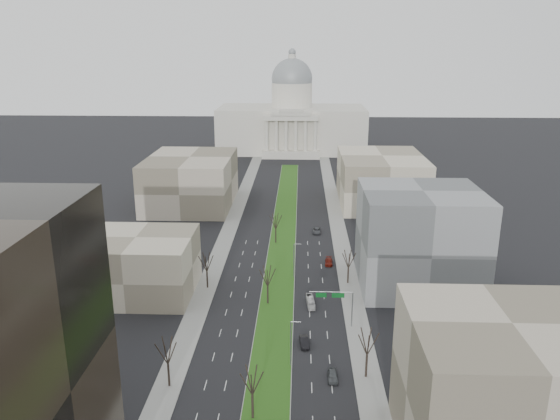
% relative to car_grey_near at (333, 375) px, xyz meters
% --- Properties ---
extents(ground, '(600.00, 600.00, 0.00)m').
position_rel_car_grey_near_xyz_m(ground, '(-11.24, 68.85, -0.76)').
color(ground, black).
rests_on(ground, ground).
extents(median, '(8.00, 222.03, 0.20)m').
position_rel_car_grey_near_xyz_m(median, '(-11.24, 67.83, -0.65)').
color(median, '#999993').
rests_on(median, ground).
extents(sidewalk_left, '(5.00, 330.00, 0.15)m').
position_rel_car_grey_near_xyz_m(sidewalk_left, '(-28.74, 43.85, -0.68)').
color(sidewalk_left, gray).
rests_on(sidewalk_left, ground).
extents(sidewalk_right, '(5.00, 330.00, 0.15)m').
position_rel_car_grey_near_xyz_m(sidewalk_right, '(6.26, 43.85, -0.68)').
color(sidewalk_right, gray).
rests_on(sidewalk_right, ground).
extents(capitol, '(80.00, 46.00, 55.00)m').
position_rel_car_grey_near_xyz_m(capitol, '(-11.24, 218.43, 15.55)').
color(capitol, beige).
rests_on(capitol, ground).
extents(building_beige_left, '(26.00, 22.00, 14.00)m').
position_rel_car_grey_near_xyz_m(building_beige_left, '(-44.24, 33.85, 6.24)').
color(building_beige_left, gray).
rests_on(building_beige_left, ground).
extents(building_tan_right, '(26.00, 24.00, 22.00)m').
position_rel_car_grey_near_xyz_m(building_tan_right, '(21.76, -19.15, 10.24)').
color(building_tan_right, gray).
rests_on(building_tan_right, ground).
extents(building_grey_right, '(28.00, 26.00, 24.00)m').
position_rel_car_grey_near_xyz_m(building_grey_right, '(22.76, 40.85, 11.24)').
color(building_grey_right, slate).
rests_on(building_grey_right, ground).
extents(building_far_left, '(30.00, 40.00, 18.00)m').
position_rel_car_grey_near_xyz_m(building_far_left, '(-46.24, 108.85, 8.24)').
color(building_far_left, gray).
rests_on(building_far_left, ground).
extents(building_far_right, '(30.00, 40.00, 18.00)m').
position_rel_car_grey_near_xyz_m(building_far_right, '(23.76, 113.85, 8.24)').
color(building_far_right, gray).
rests_on(building_far_right, ground).
extents(tree_left_mid, '(5.40, 5.40, 9.72)m').
position_rel_car_grey_near_xyz_m(tree_left_mid, '(-28.44, -3.15, 6.24)').
color(tree_left_mid, black).
rests_on(tree_left_mid, ground).
extents(tree_left_far, '(5.28, 5.28, 9.50)m').
position_rel_car_grey_near_xyz_m(tree_left_far, '(-28.44, 36.85, 6.09)').
color(tree_left_far, black).
rests_on(tree_left_far, ground).
extents(tree_right_mid, '(5.52, 5.52, 9.94)m').
position_rel_car_grey_near_xyz_m(tree_right_mid, '(5.96, 0.85, 6.40)').
color(tree_right_mid, black).
rests_on(tree_right_mid, ground).
extents(tree_right_far, '(5.04, 5.04, 9.07)m').
position_rel_car_grey_near_xyz_m(tree_right_far, '(5.96, 40.85, 5.77)').
color(tree_right_far, black).
rests_on(tree_right_far, ground).
extents(tree_median_a, '(5.40, 5.40, 9.72)m').
position_rel_car_grey_near_xyz_m(tree_median_a, '(-13.24, -11.15, 6.24)').
color(tree_median_a, black).
rests_on(tree_median_a, ground).
extents(tree_median_b, '(5.40, 5.40, 9.72)m').
position_rel_car_grey_near_xyz_m(tree_median_b, '(-13.24, 28.85, 6.24)').
color(tree_median_b, black).
rests_on(tree_median_b, ground).
extents(tree_median_c, '(5.40, 5.40, 9.72)m').
position_rel_car_grey_near_xyz_m(tree_median_c, '(-13.24, 68.85, 6.24)').
color(tree_median_c, black).
rests_on(tree_median_c, ground).
extents(streetlamp_median_b, '(1.90, 0.20, 9.16)m').
position_rel_car_grey_near_xyz_m(streetlamp_median_b, '(-7.48, 3.85, 4.05)').
color(streetlamp_median_b, gray).
rests_on(streetlamp_median_b, ground).
extents(streetlamp_median_c, '(1.90, 0.20, 9.16)m').
position_rel_car_grey_near_xyz_m(streetlamp_median_c, '(-7.48, 43.85, 4.05)').
color(streetlamp_median_c, gray).
rests_on(streetlamp_median_c, ground).
extents(mast_arm_signs, '(9.12, 0.24, 8.09)m').
position_rel_car_grey_near_xyz_m(mast_arm_signs, '(2.25, 18.87, 5.35)').
color(mast_arm_signs, gray).
rests_on(mast_arm_signs, ground).
extents(car_grey_near, '(1.79, 4.44, 1.51)m').
position_rel_car_grey_near_xyz_m(car_grey_near, '(0.00, 0.00, 0.00)').
color(car_grey_near, '#44484B').
rests_on(car_grey_near, ground).
extents(car_black, '(2.18, 4.87, 1.55)m').
position_rel_car_grey_near_xyz_m(car_black, '(-4.98, 11.23, 0.02)').
color(car_black, black).
rests_on(car_black, ground).
extents(car_red, '(2.25, 5.01, 1.43)m').
position_rel_car_grey_near_xyz_m(car_red, '(1.83, 53.01, -0.04)').
color(car_red, '#64160D').
rests_on(car_red, ground).
extents(car_grey_far, '(2.60, 5.36, 1.47)m').
position_rel_car_grey_near_xyz_m(car_grey_far, '(-0.78, 78.61, -0.02)').
color(car_grey_far, '#44464B').
rests_on(car_grey_far, ground).
extents(box_van, '(2.06, 6.63, 1.82)m').
position_rel_car_grey_near_xyz_m(box_van, '(-3.48, 28.51, 0.15)').
color(box_van, silver).
rests_on(box_van, ground).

